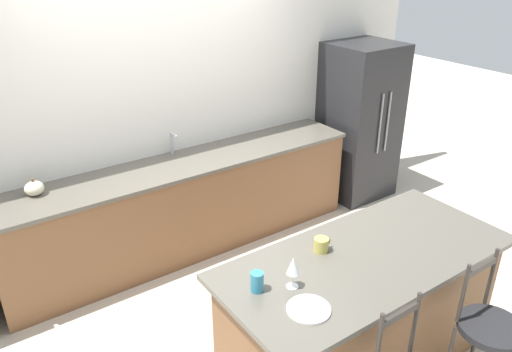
{
  "coord_description": "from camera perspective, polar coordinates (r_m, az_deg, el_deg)",
  "views": [
    {
      "loc": [
        -1.81,
        -3.39,
        2.72
      ],
      "look_at": [
        0.1,
        -0.64,
        1.12
      ],
      "focal_mm": 35.0,
      "sensor_mm": 36.0,
      "label": 1
    }
  ],
  "objects": [
    {
      "name": "dinner_plate",
      "position": [
        2.77,
        6.04,
        -14.85
      ],
      "size": [
        0.24,
        0.24,
        0.02
      ],
      "color": "white",
      "rests_on": "kitchen_island"
    },
    {
      "name": "ground_plane",
      "position": [
        4.7,
        -5.6,
        -9.91
      ],
      "size": [
        18.0,
        18.0,
        0.0
      ],
      "primitive_type": "plane",
      "color": "beige"
    },
    {
      "name": "wall_back",
      "position": [
        4.64,
        -10.44,
        7.98
      ],
      "size": [
        6.0,
        0.07,
        2.7
      ],
      "color": "silver",
      "rests_on": "ground_plane"
    },
    {
      "name": "tumbler_cup",
      "position": [
        2.85,
        0.12,
        -11.99
      ],
      "size": [
        0.07,
        0.07,
        0.12
      ],
      "color": "teal",
      "rests_on": "kitchen_island"
    },
    {
      "name": "sink_faucet",
      "position": [
        4.65,
        -9.53,
        3.99
      ],
      "size": [
        0.02,
        0.13,
        0.22
      ],
      "color": "#ADAFB5",
      "rests_on": "back_counter"
    },
    {
      "name": "coffee_mug",
      "position": [
        3.21,
        7.48,
        -7.78
      ],
      "size": [
        0.12,
        0.09,
        0.09
      ],
      "color": "#C1B251",
      "rests_on": "kitchen_island"
    },
    {
      "name": "refrigerator",
      "position": [
        5.73,
        11.66,
        6.12
      ],
      "size": [
        0.72,
        0.72,
        1.73
      ],
      "color": "#232326",
      "rests_on": "ground_plane"
    },
    {
      "name": "wine_glass",
      "position": [
        2.84,
        4.25,
        -10.26
      ],
      "size": [
        0.08,
        0.08,
        0.2
      ],
      "color": "white",
      "rests_on": "kitchen_island"
    },
    {
      "name": "pumpkin_decoration",
      "position": [
        4.25,
        -24.02,
        -1.27
      ],
      "size": [
        0.15,
        0.15,
        0.14
      ],
      "color": "beige",
      "rests_on": "back_counter"
    },
    {
      "name": "kitchen_island",
      "position": [
        3.52,
        11.91,
        -15.01
      ],
      "size": [
        1.95,
        0.88,
        0.92
      ],
      "color": "brown",
      "rests_on": "ground_plane"
    },
    {
      "name": "bar_stool_far",
      "position": [
        3.41,
        24.84,
        -16.66
      ],
      "size": [
        0.38,
        0.38,
        1.08
      ],
      "color": "#332D28",
      "rests_on": "ground_plane"
    },
    {
      "name": "back_counter",
      "position": [
        4.74,
        -8.0,
        -3.31
      ],
      "size": [
        3.41,
        0.65,
        0.9
      ],
      "color": "brown",
      "rests_on": "ground_plane"
    }
  ]
}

